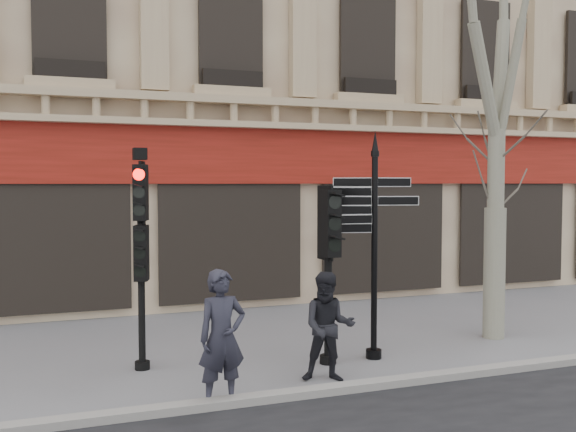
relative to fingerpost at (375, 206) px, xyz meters
name	(u,v)px	position (x,y,z in m)	size (l,w,h in m)	color
ground	(311,365)	(-1.15, -0.03, -2.58)	(80.00, 80.00, 0.00)	slate
kerb	(349,388)	(-1.15, -1.43, -2.52)	(80.00, 0.25, 0.12)	gray
building	(171,4)	(-1.15, 12.45, 6.41)	(28.00, 15.52, 18.00)	tan
fingerpost	(375,206)	(0.00, 0.00, 0.00)	(2.09, 2.09, 3.84)	black
traffic_signal_main	(141,230)	(-3.77, 0.71, -0.36)	(0.45, 0.38, 3.52)	black
traffic_signal_secondary	(328,243)	(-0.85, -0.02, -0.59)	(0.50, 0.38, 2.86)	black
pedestrian_a	(222,338)	(-2.98, -1.33, -1.67)	(0.67, 0.44, 1.82)	#21212D
pedestrian_b	(329,327)	(-1.23, -0.88, -1.76)	(0.80, 0.62, 1.65)	black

